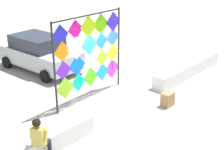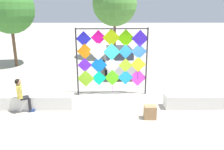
% 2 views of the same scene
% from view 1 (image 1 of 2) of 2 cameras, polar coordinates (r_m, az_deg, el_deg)
% --- Properties ---
extents(ground, '(120.00, 120.00, 0.00)m').
position_cam_1_polar(ground, '(11.48, 1.43, -5.55)').
color(ground, '#ADA393').
extents(plaza_ledge_right, '(4.74, 0.60, 0.59)m').
position_cam_1_polar(plaza_ledge_right, '(14.45, 13.83, 1.10)').
color(plaza_ledge_right, silver).
rests_on(plaza_ledge_right, ground).
extents(kite_display_rack, '(3.39, 0.18, 3.25)m').
position_cam_1_polar(kite_display_rack, '(11.36, -4.08, 4.41)').
color(kite_display_rack, '#232328').
rests_on(kite_display_rack, ground).
extents(seated_vendor, '(0.68, 0.58, 1.44)m').
position_cam_1_polar(seated_vendor, '(8.36, -13.03, -11.05)').
color(seated_vendor, black).
rests_on(seated_vendor, ground).
extents(parked_car, '(2.25, 4.30, 1.62)m').
position_cam_1_polar(parked_car, '(15.00, -13.24, 4.08)').
color(parked_car, '#B7B7BC').
rests_on(parked_car, ground).
extents(cardboard_box_large, '(0.47, 0.34, 0.52)m').
position_cam_1_polar(cardboard_box_large, '(11.49, 10.19, -4.42)').
color(cardboard_box_large, '#9E754C').
rests_on(cardboard_box_large, ground).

